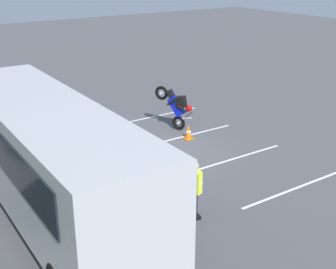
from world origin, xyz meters
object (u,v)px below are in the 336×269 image
Objects in this scene: tour_bus at (48,161)px; spectator_centre at (148,167)px; spectator_far_left at (195,185)px; spectator_right at (135,153)px; parked_motorcycle_silver at (109,176)px; spectator_left at (168,178)px; spectator_far_right at (120,143)px; stunt_motorcycle at (176,105)px; traffic_cone at (188,132)px.

spectator_centre is (-0.69, -2.77, -0.65)m from tour_bus.
spectator_right reaches higher than spectator_far_left.
spectator_centre is at bearing -145.27° from parked_motorcycle_silver.
parked_motorcycle_silver is (2.04, 0.81, -0.54)m from spectator_left.
parked_motorcycle_silver is (2.86, 1.12, -0.56)m from spectator_far_left.
spectator_far_left reaches higher than spectator_far_right.
spectator_centre is at bearing -103.90° from tour_bus.
spectator_left is at bearing 142.73° from stunt_motorcycle.
stunt_motorcycle is (3.71, -6.89, -0.59)m from tour_bus.
spectator_far_left is 7.22m from stunt_motorcycle.
spectator_right reaches higher than parked_motorcycle_silver.
spectator_far_right is at bearing -3.50° from spectator_left.
spectator_right reaches higher than traffic_cone.
tour_bus reaches higher than spectator_centre.
spectator_left is at bearing 137.13° from traffic_cone.
stunt_motorcycle is (2.22, -3.87, 0.06)m from spectator_far_right.
tour_bus is 15.97× the size of traffic_cone.
spectator_far_left is 1.03× the size of spectator_centre.
tour_bus reaches higher than spectator_left.
spectator_right is 2.82× the size of traffic_cone.
tour_bus is at bearing 76.10° from spectator_centre.
tour_bus reaches higher than spectator_far_right.
stunt_motorcycle is at bearing -37.27° from spectator_left.
spectator_far_left reaches higher than spectator_left.
spectator_far_left reaches higher than spectator_centre.
tour_bus is 5.66× the size of spectator_right.
spectator_far_right is (3.95, 0.12, -0.04)m from spectator_far_left.
spectator_far_right is at bearing 105.46° from traffic_cone.
spectator_far_left is at bearing -128.05° from tour_bus.
stunt_motorcycle reaches higher than traffic_cone.
spectator_centre is at bearing 171.23° from spectator_right.
traffic_cone is (4.96, -3.53, -0.73)m from spectator_far_left.
tour_bus is 6.00× the size of spectator_centre.
spectator_right is (1.98, -0.11, 0.04)m from spectator_left.
spectator_far_left is 6.13m from traffic_cone.
spectator_far_left is at bearing -168.34° from spectator_centre.
spectator_centre reaches higher than traffic_cone.
spectator_far_right is at bearing -63.60° from tour_bus.
traffic_cone is (2.10, -4.65, -0.18)m from parked_motorcycle_silver.
spectator_far_right is 2.69× the size of traffic_cone.
stunt_motorcycle is at bearing -60.21° from spectator_far_right.
spectator_centre is 2.66× the size of traffic_cone.
spectator_far_left reaches higher than traffic_cone.
spectator_centre is 0.99× the size of spectator_far_right.
tour_bus is 4.03m from spectator_far_left.
spectator_right is (2.80, 0.21, 0.02)m from spectator_far_left.
spectator_far_right is (3.13, -0.19, -0.02)m from spectator_left.
stunt_motorcycle is at bearing -49.64° from spectator_right.
tour_bus is 4.93× the size of parked_motorcycle_silver.
spectator_left is at bearing 176.93° from spectator_right.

